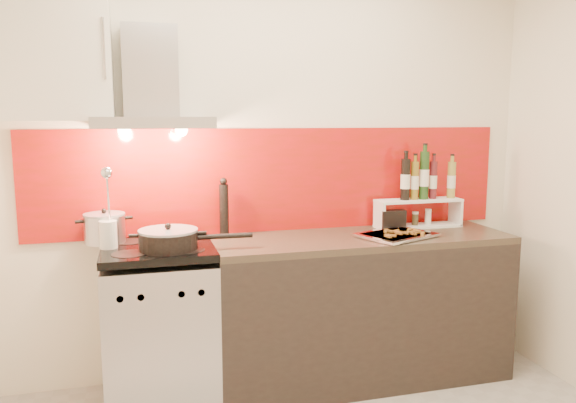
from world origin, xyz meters
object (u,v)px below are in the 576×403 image
object	(u,v)px
range_stove	(161,328)
saute_pan	(170,239)
stock_pot	(105,228)
counter	(360,307)
pepper_mill	(224,208)
baking_tray	(396,235)

from	to	relation	value
range_stove	saute_pan	bearing A→B (deg)	-58.62
stock_pot	saute_pan	xyz separation A→B (m)	(0.34, -0.26, -0.03)
range_stove	stock_pot	size ratio (longest dim) A/B	4.01
stock_pot	saute_pan	world-z (taller)	stock_pot
counter	range_stove	bearing A→B (deg)	-179.77
pepper_mill	baking_tray	size ratio (longest dim) A/B	0.69
counter	stock_pot	distance (m)	1.58
baking_tray	counter	bearing A→B (deg)	152.08
range_stove	saute_pan	world-z (taller)	saute_pan
range_stove	counter	bearing A→B (deg)	0.23
saute_pan	pepper_mill	xyz separation A→B (m)	(0.34, 0.29, 0.11)
stock_pot	pepper_mill	world-z (taller)	pepper_mill
range_stove	pepper_mill	distance (m)	0.77
saute_pan	baking_tray	world-z (taller)	saute_pan
pepper_mill	counter	bearing A→B (deg)	-13.40
saute_pan	stock_pot	bearing A→B (deg)	142.60
counter	stock_pot	size ratio (longest dim) A/B	7.93
counter	saute_pan	distance (m)	1.26
counter	pepper_mill	distance (m)	1.03
pepper_mill	baking_tray	xyz separation A→B (m)	(0.99, -0.29, -0.16)
stock_pot	pepper_mill	distance (m)	0.68
counter	baking_tray	world-z (taller)	baking_tray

